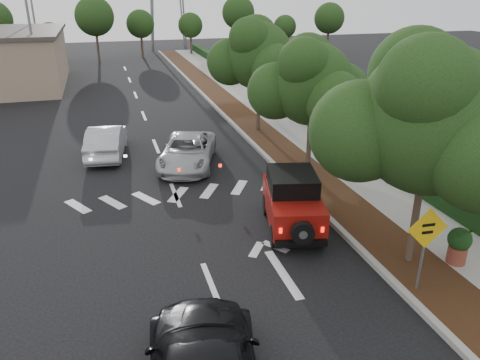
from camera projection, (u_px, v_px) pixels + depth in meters
name	position (u px, v px, depth m)	size (l,w,h in m)	color
ground	(212.00, 286.00, 12.26)	(120.00, 120.00, 0.00)	black
curb	(246.00, 137.00, 24.05)	(0.20, 70.00, 0.15)	#9E9B93
planting_strip	(264.00, 135.00, 24.32)	(1.80, 70.00, 0.12)	black
sidewalk	(298.00, 132.00, 24.81)	(2.00, 70.00, 0.12)	gray
hedge	(322.00, 124.00, 25.04)	(0.80, 70.00, 0.80)	black
transmission_tower	(170.00, 50.00, 56.31)	(7.00, 4.00, 28.00)	slate
street_tree_near	(408.00, 263.00, 13.27)	(3.80, 3.80, 5.92)	black
street_tree_mid	(307.00, 174.00, 19.47)	(3.20, 3.20, 5.32)	black
street_tree_far	(258.00, 131.00, 25.22)	(3.40, 3.40, 5.62)	black
light_pole_a	(41.00, 95.00, 33.59)	(2.00, 0.22, 9.00)	slate
light_pole_b	(42.00, 69.00, 43.95)	(2.00, 0.22, 9.00)	slate
red_jeep	(292.00, 200.00, 14.96)	(2.30, 3.76, 1.84)	black
silver_suv_ahead	(188.00, 151.00, 20.22)	(2.15, 4.65, 1.29)	#AAADB2
silver_sedan_oncoming	(106.00, 141.00, 21.39)	(1.49, 4.28, 1.41)	#AFB1B7
speed_hump_sign	(426.00, 239.00, 11.38)	(1.08, 0.11, 2.30)	slate
terracotta_planter	(459.00, 242.00, 12.85)	(0.65, 0.65, 1.13)	brown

